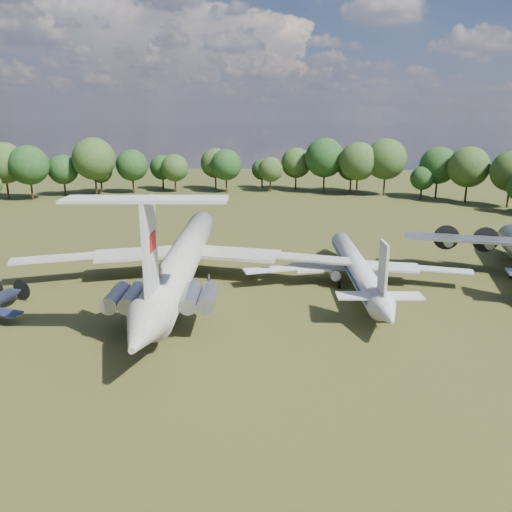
# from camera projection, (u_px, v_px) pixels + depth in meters

# --- Properties ---
(ground) EXTENTS (300.00, 300.00, 0.00)m
(ground) POSITION_uv_depth(u_px,v_px,m) (198.00, 294.00, 60.68)
(ground) COLOR #263E14
(ground) RESTS_ON ground
(il62_airliner) EXTENTS (47.00, 59.37, 5.58)m
(il62_airliner) POSITION_uv_depth(u_px,v_px,m) (184.00, 263.00, 63.51)
(il62_airliner) COLOR #B7B7B3
(il62_airliner) RESTS_ON ground
(tu104_jet) EXTENTS (30.36, 39.43, 3.81)m
(tu104_jet) POSITION_uv_depth(u_px,v_px,m) (357.00, 272.00, 62.94)
(tu104_jet) COLOR silver
(tu104_jet) RESTS_ON ground
(person_on_il62) EXTENTS (0.74, 0.61, 1.73)m
(person_on_il62) POSITION_uv_depth(u_px,v_px,m) (160.00, 273.00, 47.47)
(person_on_il62) COLOR olive
(person_on_il62) RESTS_ON il62_airliner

